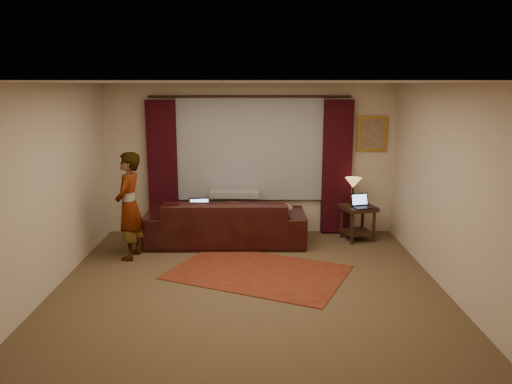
# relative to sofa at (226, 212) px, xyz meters

# --- Properties ---
(floor) EXTENTS (5.00, 5.00, 0.01)m
(floor) POSITION_rel_sofa_xyz_m (0.40, -1.83, -0.53)
(floor) COLOR brown
(floor) RESTS_ON ground
(ceiling) EXTENTS (5.00, 5.00, 0.02)m
(ceiling) POSITION_rel_sofa_xyz_m (0.40, -1.83, 2.08)
(ceiling) COLOR silver
(ceiling) RESTS_ON ground
(wall_back) EXTENTS (5.00, 0.02, 2.60)m
(wall_back) POSITION_rel_sofa_xyz_m (0.40, 0.67, 0.78)
(wall_back) COLOR beige
(wall_back) RESTS_ON ground
(wall_front) EXTENTS (5.00, 0.02, 2.60)m
(wall_front) POSITION_rel_sofa_xyz_m (0.40, -4.33, 0.78)
(wall_front) COLOR beige
(wall_front) RESTS_ON ground
(wall_left) EXTENTS (0.02, 5.00, 2.60)m
(wall_left) POSITION_rel_sofa_xyz_m (-2.10, -1.83, 0.78)
(wall_left) COLOR beige
(wall_left) RESTS_ON ground
(wall_right) EXTENTS (0.02, 5.00, 2.60)m
(wall_right) POSITION_rel_sofa_xyz_m (2.90, -1.83, 0.78)
(wall_right) COLOR beige
(wall_right) RESTS_ON ground
(sheer_curtain) EXTENTS (2.50, 0.05, 1.80)m
(sheer_curtain) POSITION_rel_sofa_xyz_m (0.40, 0.61, 0.98)
(sheer_curtain) COLOR #95959C
(sheer_curtain) RESTS_ON wall_back
(drape_left) EXTENTS (0.50, 0.14, 2.30)m
(drape_left) POSITION_rel_sofa_xyz_m (-1.10, 0.56, 0.66)
(drape_left) COLOR black
(drape_left) RESTS_ON floor
(drape_right) EXTENTS (0.50, 0.14, 2.30)m
(drape_right) POSITION_rel_sofa_xyz_m (1.90, 0.56, 0.66)
(drape_right) COLOR black
(drape_right) RESTS_ON floor
(curtain_rod) EXTENTS (0.04, 0.04, 3.40)m
(curtain_rod) POSITION_rel_sofa_xyz_m (0.40, 0.56, 1.86)
(curtain_rod) COLOR black
(curtain_rod) RESTS_ON wall_back
(picture_frame) EXTENTS (0.50, 0.04, 0.60)m
(picture_frame) POSITION_rel_sofa_xyz_m (2.50, 0.64, 1.23)
(picture_frame) COLOR #B07C2C
(picture_frame) RESTS_ON wall_back
(sofa) EXTENTS (2.61, 1.14, 1.05)m
(sofa) POSITION_rel_sofa_xyz_m (0.00, 0.00, 0.00)
(sofa) COLOR black
(sofa) RESTS_ON floor
(throw_blanket) EXTENTS (0.84, 0.37, 0.10)m
(throw_blanket) POSITION_rel_sofa_xyz_m (0.15, 0.31, 0.52)
(throw_blanket) COLOR gray
(throw_blanket) RESTS_ON sofa
(clothing_pile) EXTENTS (0.48, 0.37, 0.20)m
(clothing_pile) POSITION_rel_sofa_xyz_m (0.86, -0.19, 0.10)
(clothing_pile) COLOR #85555F
(clothing_pile) RESTS_ON sofa
(laptop_sofa) EXTENTS (0.38, 0.40, 0.24)m
(laptop_sofa) POSITION_rel_sofa_xyz_m (-0.41, -0.15, 0.12)
(laptop_sofa) COLOR black
(laptop_sofa) RESTS_ON sofa
(area_rug) EXTENTS (2.77, 2.38, 0.01)m
(area_rug) POSITION_rel_sofa_xyz_m (0.52, -1.34, -0.52)
(area_rug) COLOR maroon
(area_rug) RESTS_ON floor
(end_table) EXTENTS (0.64, 0.64, 0.59)m
(end_table) POSITION_rel_sofa_xyz_m (2.21, 0.16, -0.23)
(end_table) COLOR black
(end_table) RESTS_ON floor
(tiffany_lamp) EXTENTS (0.37, 0.37, 0.45)m
(tiffany_lamp) POSITION_rel_sofa_xyz_m (2.14, 0.32, 0.29)
(tiffany_lamp) COLOR olive
(tiffany_lamp) RESTS_ON end_table
(laptop_table) EXTENTS (0.39, 0.41, 0.22)m
(laptop_table) POSITION_rel_sofa_xyz_m (2.25, 0.02, 0.18)
(laptop_table) COLOR black
(laptop_table) RESTS_ON end_table
(person) EXTENTS (0.52, 0.52, 1.61)m
(person) POSITION_rel_sofa_xyz_m (-1.39, -0.71, 0.28)
(person) COLOR gray
(person) RESTS_ON floor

